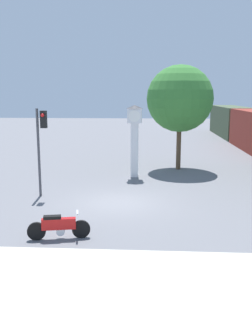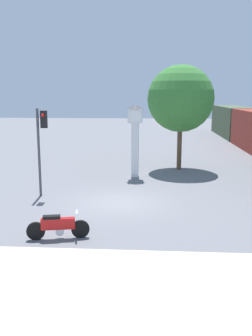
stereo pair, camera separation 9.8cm
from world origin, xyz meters
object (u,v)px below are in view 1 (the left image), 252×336
(street_tree, at_px, (180,99))
(traffic_light, at_px, (41,136))
(clock_tower, at_px, (135,130))
(motorcycle, at_px, (59,226))

(street_tree, bearing_deg, traffic_light, -134.72)
(traffic_light, bearing_deg, street_tree, 45.28)
(traffic_light, distance_m, street_tree, 10.00)
(clock_tower, xyz_separation_m, traffic_light, (-4.18, -4.57, 0.08))
(clock_tower, xyz_separation_m, street_tree, (2.75, 2.43, 1.74))
(traffic_light, relative_size, street_tree, 0.63)
(clock_tower, distance_m, street_tree, 4.06)
(clock_tower, bearing_deg, motorcycle, -102.17)
(motorcycle, distance_m, street_tree, 13.89)
(motorcycle, xyz_separation_m, street_tree, (4.89, 12.34, 4.07))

